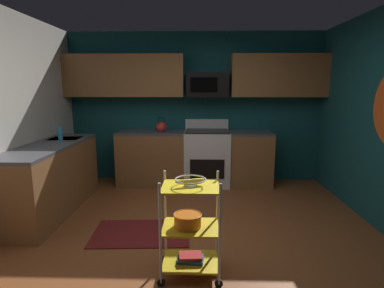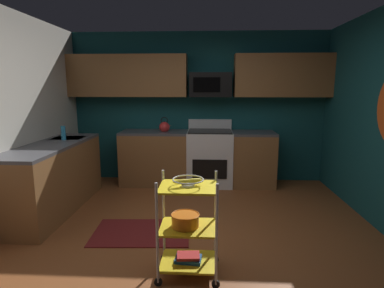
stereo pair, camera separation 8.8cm
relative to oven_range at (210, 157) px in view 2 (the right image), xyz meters
name	(u,v)px [view 2 (the right image)]	position (x,y,z in m)	size (l,w,h in m)	color
floor	(190,244)	(-0.21, -2.10, -0.50)	(4.40, 4.80, 0.04)	brown
wall_back	(198,108)	(-0.21, 0.33, 0.82)	(4.52, 0.06, 2.60)	#14474C
counter_run	(144,165)	(-1.03, -0.55, -0.01)	(3.51, 2.54, 0.92)	brown
oven_range	(210,157)	(0.00, 0.00, 0.00)	(0.76, 0.65, 1.10)	white
upper_cabinets	(195,76)	(-0.26, 0.13, 1.37)	(4.40, 0.33, 0.70)	brown
microwave	(210,85)	(0.00, 0.10, 1.22)	(0.70, 0.39, 0.40)	black
rolling_cart	(188,227)	(-0.19, -2.67, -0.03)	(0.56, 0.40, 0.91)	silver
fruit_bowl	(188,181)	(-0.19, -2.67, 0.40)	(0.27, 0.27, 0.07)	silver
mixing_bowl_large	(185,220)	(-0.22, -2.67, 0.04)	(0.25, 0.25, 0.11)	orange
book_stack	(188,258)	(-0.19, -2.67, -0.32)	(0.25, 0.18, 0.06)	#1E4C8C
kettle	(164,127)	(-0.77, 0.00, 0.52)	(0.21, 0.18, 0.26)	red
dish_soap_bottle	(63,133)	(-2.09, -0.94, 0.54)	(0.06, 0.06, 0.20)	#2D8CBF
floor_rug	(142,232)	(-0.79, -1.90, -0.47)	(1.10, 0.70, 0.01)	maroon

